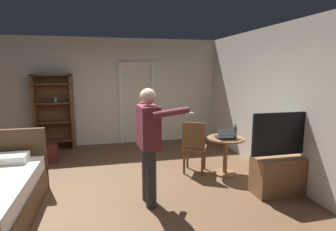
% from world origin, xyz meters
% --- Properties ---
extents(ground_plane, '(6.73, 6.73, 0.00)m').
position_xyz_m(ground_plane, '(0.00, 0.00, 0.00)').
color(ground_plane, brown).
extents(wall_back, '(6.00, 0.12, 2.72)m').
position_xyz_m(wall_back, '(0.00, 3.12, 1.36)').
color(wall_back, silver).
rests_on(wall_back, ground_plane).
extents(wall_right, '(0.12, 6.36, 2.72)m').
position_xyz_m(wall_right, '(2.94, 0.00, 1.36)').
color(wall_right, silver).
rests_on(wall_right, ground_plane).
extents(doorway_frame, '(0.93, 0.08, 2.13)m').
position_xyz_m(doorway_frame, '(0.74, 3.04, 1.22)').
color(doorway_frame, white).
rests_on(doorway_frame, ground_plane).
extents(bookshelf, '(0.90, 0.32, 1.83)m').
position_xyz_m(bookshelf, '(-1.29, 2.89, 0.99)').
color(bookshelf, brown).
rests_on(bookshelf, ground_plane).
extents(tv_flatscreen, '(1.13, 0.40, 1.30)m').
position_xyz_m(tv_flatscreen, '(2.58, -0.52, 0.40)').
color(tv_flatscreen, brown).
rests_on(tv_flatscreen, ground_plane).
extents(side_table, '(0.70, 0.70, 0.70)m').
position_xyz_m(side_table, '(2.04, 0.41, 0.48)').
color(side_table, brown).
rests_on(side_table, ground_plane).
extents(laptop, '(0.37, 0.37, 0.17)m').
position_xyz_m(laptop, '(2.01, 0.37, 0.75)').
color(laptop, black).
rests_on(laptop, side_table).
extents(bottle_on_table, '(0.06, 0.06, 0.26)m').
position_xyz_m(bottle_on_table, '(2.18, 0.33, 0.81)').
color(bottle_on_table, '#37542F').
rests_on(bottle_on_table, side_table).
extents(wooden_chair, '(0.57, 0.57, 0.99)m').
position_xyz_m(wooden_chair, '(1.49, 0.60, 0.54)').
color(wooden_chair, brown).
rests_on(wooden_chair, ground_plane).
extents(person_blue_shirt, '(0.73, 0.58, 1.68)m').
position_xyz_m(person_blue_shirt, '(0.49, -0.38, 0.97)').
color(person_blue_shirt, '#333338').
rests_on(person_blue_shirt, ground_plane).
extents(suitcase_dark, '(0.60, 0.45, 0.39)m').
position_xyz_m(suitcase_dark, '(-1.40, 1.93, 0.20)').
color(suitcase_dark, '#4C1919').
rests_on(suitcase_dark, ground_plane).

